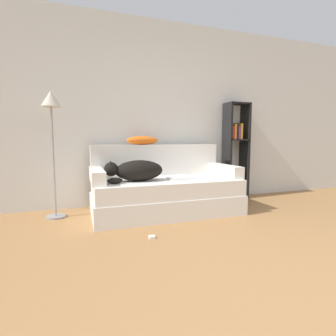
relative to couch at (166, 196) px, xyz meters
name	(u,v)px	position (x,y,z in m)	size (l,w,h in m)	color
ground_plane	(305,313)	(0.08, -2.17, -0.22)	(20.00, 20.00, 0.00)	#9E7042
wall_back	(157,114)	(0.08, 0.65, 1.13)	(7.59, 0.06, 2.70)	silver
couch	(166,196)	(0.00, 0.00, 0.00)	(1.88, 0.94, 0.45)	silver
couch_backrest	(157,160)	(0.00, 0.40, 0.45)	(1.84, 0.15, 0.44)	silver
couch_arm_left	(97,176)	(-0.87, -0.01, 0.31)	(0.15, 0.75, 0.16)	silver
couch_arm_right	(224,170)	(0.87, -0.01, 0.31)	(0.15, 0.75, 0.16)	silver
dog	(136,171)	(-0.41, -0.08, 0.36)	(0.72, 0.32, 0.26)	black
laptop	(182,178)	(0.19, -0.08, 0.24)	(0.37, 0.23, 0.02)	silver
throw_pillow	(142,140)	(-0.21, 0.41, 0.73)	(0.45, 0.14, 0.12)	orange
bookshelf	(236,145)	(1.36, 0.47, 0.66)	(0.37, 0.26, 1.54)	black
floor_lamp	(52,117)	(-1.35, 0.23, 1.00)	(0.23, 0.23, 1.53)	gray
power_adapter	(152,237)	(-0.42, -0.83, -0.21)	(0.06, 0.06, 0.02)	white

